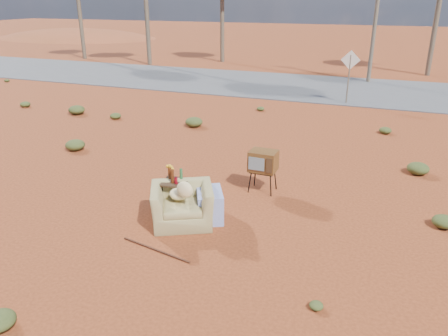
% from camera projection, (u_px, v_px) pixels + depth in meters
% --- Properties ---
extents(ground, '(140.00, 140.00, 0.00)m').
position_uv_depth(ground, '(194.00, 229.00, 8.44)').
color(ground, '#973F1E').
rests_on(ground, ground).
extents(highway, '(140.00, 7.00, 0.04)m').
position_uv_depth(highway, '(322.00, 88.00, 21.46)').
color(highway, '#565659').
rests_on(highway, ground).
extents(dirt_mound, '(26.00, 18.00, 2.00)m').
position_uv_depth(dirt_mound, '(76.00, 38.00, 48.03)').
color(dirt_mound, '#964124').
rests_on(dirt_mound, ground).
extents(armchair, '(1.53, 1.42, 1.03)m').
position_uv_depth(armchair, '(187.00, 200.00, 8.53)').
color(armchair, '#9A8A54').
rests_on(armchair, ground).
extents(tv_unit, '(0.62, 0.50, 0.97)m').
position_uv_depth(tv_unit, '(263.00, 162.00, 9.82)').
color(tv_unit, black).
rests_on(tv_unit, ground).
extents(side_table, '(0.57, 0.57, 1.02)m').
position_uv_depth(side_table, '(174.00, 180.00, 8.79)').
color(side_table, '#362413').
rests_on(side_table, ground).
extents(rusty_bar, '(1.48, 0.33, 0.04)m').
position_uv_depth(rusty_bar, '(156.00, 250.00, 7.69)').
color(rusty_bar, '#492313').
rests_on(rusty_bar, ground).
extents(road_sign, '(0.78, 0.06, 2.19)m').
position_uv_depth(road_sign, '(350.00, 67.00, 17.81)').
color(road_sign, brown).
rests_on(road_sign, ground).
extents(scrub_patch, '(17.49, 8.07, 0.33)m').
position_uv_depth(scrub_patch, '(232.00, 148.00, 12.49)').
color(scrub_patch, '#434A20').
rests_on(scrub_patch, ground).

